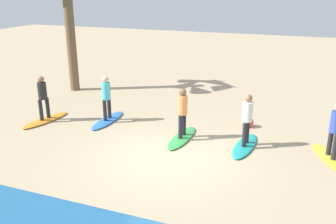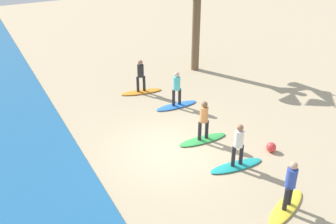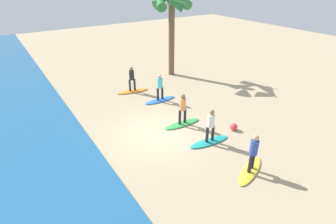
% 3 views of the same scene
% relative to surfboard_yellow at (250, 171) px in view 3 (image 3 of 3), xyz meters
% --- Properties ---
extents(ground_plane, '(60.00, 60.00, 0.00)m').
position_rel_surfboard_yellow_xyz_m(ground_plane, '(4.52, 1.59, -0.04)').
color(ground_plane, tan).
extents(surfboard_yellow, '(1.34, 2.15, 0.09)m').
position_rel_surfboard_yellow_xyz_m(surfboard_yellow, '(0.00, 0.00, 0.00)').
color(surfboard_yellow, yellow).
rests_on(surfboard_yellow, ground).
extents(surfer_yellow, '(0.32, 0.43, 1.64)m').
position_rel_surfboard_yellow_xyz_m(surfer_yellow, '(0.00, 0.00, 0.99)').
color(surfer_yellow, '#232328').
rests_on(surfer_yellow, surfboard_yellow).
extents(surfboard_teal, '(0.74, 2.14, 0.09)m').
position_rel_surfboard_yellow_xyz_m(surfboard_teal, '(2.48, -0.00, 0.00)').
color(surfboard_teal, teal).
rests_on(surfboard_teal, ground).
extents(surfer_teal, '(0.32, 0.46, 1.64)m').
position_rel_surfboard_yellow_xyz_m(surfer_teal, '(2.48, -0.00, 0.99)').
color(surfer_teal, '#232328').
rests_on(surfer_teal, surfboard_teal).
extents(surfboard_green, '(0.64, 2.12, 0.09)m').
position_rel_surfboard_yellow_xyz_m(surfboard_green, '(4.54, 0.09, 0.00)').
color(surfboard_green, green).
rests_on(surfboard_green, ground).
extents(surfer_green, '(0.32, 0.46, 1.64)m').
position_rel_surfboard_yellow_xyz_m(surfer_green, '(4.54, 0.09, 0.99)').
color(surfer_green, '#232328').
rests_on(surfer_green, surfboard_green).
extents(surfboard_blue, '(0.56, 2.10, 0.09)m').
position_rel_surfboard_yellow_xyz_m(surfboard_blue, '(7.67, -0.48, 0.00)').
color(surfboard_blue, blue).
rests_on(surfboard_blue, ground).
extents(surfer_blue, '(0.32, 0.46, 1.64)m').
position_rel_surfboard_yellow_xyz_m(surfer_blue, '(7.67, -0.48, 0.99)').
color(surfer_blue, '#232328').
rests_on(surfer_blue, surfboard_blue).
extents(surfboard_orange, '(0.92, 2.17, 0.09)m').
position_rel_surfboard_yellow_xyz_m(surfboard_orange, '(9.86, 0.32, 0.00)').
color(surfboard_orange, orange).
rests_on(surfboard_orange, ground).
extents(surfer_orange, '(0.32, 0.46, 1.64)m').
position_rel_surfboard_yellow_xyz_m(surfer_orange, '(9.86, 0.32, 0.99)').
color(surfer_orange, '#232328').
rests_on(surfer_orange, surfboard_orange).
extents(palm_tree, '(2.88, 3.03, 6.08)m').
position_rel_surfboard_yellow_xyz_m(palm_tree, '(11.34, -3.77, 4.82)').
color(palm_tree, brown).
rests_on(palm_tree, ground).
extents(beach_ball, '(0.37, 0.37, 0.37)m').
position_rel_surfboard_yellow_xyz_m(beach_ball, '(2.66, -1.77, 0.14)').
color(beach_ball, '#E53838').
rests_on(beach_ball, ground).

